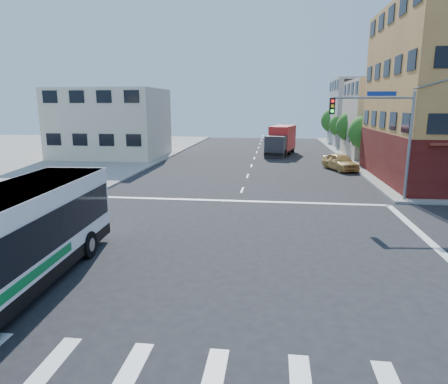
# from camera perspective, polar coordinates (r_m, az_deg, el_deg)

# --- Properties ---
(ground) EXTENTS (120.00, 120.00, 0.00)m
(ground) POSITION_cam_1_polar(r_m,az_deg,el_deg) (17.17, -0.88, -8.76)
(ground) COLOR black
(ground) RESTS_ON ground
(sidewalk_nw) EXTENTS (50.00, 50.00, 0.15)m
(sidewalk_nw) POSITION_cam_1_polar(r_m,az_deg,el_deg) (63.33, -29.07, 5.30)
(sidewalk_nw) COLOR gray
(sidewalk_nw) RESTS_ON ground
(building_east_near) EXTENTS (12.06, 10.06, 9.00)m
(building_east_near) POSITION_cam_1_polar(r_m,az_deg,el_deg) (51.99, 23.94, 9.49)
(building_east_near) COLOR #C7B498
(building_east_near) RESTS_ON ground
(building_east_far) EXTENTS (12.06, 10.06, 10.00)m
(building_east_far) POSITION_cam_1_polar(r_m,az_deg,el_deg) (65.52, 20.49, 10.59)
(building_east_far) COLOR #A0A09B
(building_east_far) RESTS_ON ground
(building_west) EXTENTS (12.06, 10.06, 8.00)m
(building_west) POSITION_cam_1_polar(r_m,az_deg,el_deg) (49.77, -15.87, 9.41)
(building_west) COLOR beige
(building_west) RESTS_ON ground
(signal_mast_ne) EXTENTS (7.91, 1.13, 8.07)m
(signal_mast_ne) POSITION_cam_1_polar(r_m,az_deg,el_deg) (27.37, 21.86, 8.98)
(signal_mast_ne) COLOR slate
(signal_mast_ne) RESTS_ON ground
(street_tree_a) EXTENTS (3.60, 3.60, 5.53)m
(street_tree_a) POSITION_cam_1_polar(r_m,az_deg,el_deg) (44.91, 19.75, 8.35)
(street_tree_a) COLOR #392714
(street_tree_a) RESTS_ON ground
(street_tree_b) EXTENTS (3.80, 3.80, 5.79)m
(street_tree_b) POSITION_cam_1_polar(r_m,az_deg,el_deg) (52.73, 17.91, 9.15)
(street_tree_b) COLOR #392714
(street_tree_b) RESTS_ON ground
(street_tree_c) EXTENTS (3.40, 3.40, 5.29)m
(street_tree_c) POSITION_cam_1_polar(r_m,az_deg,el_deg) (60.61, 16.51, 9.31)
(street_tree_c) COLOR #392714
(street_tree_c) RESTS_ON ground
(street_tree_d) EXTENTS (4.00, 4.00, 6.03)m
(street_tree_d) POSITION_cam_1_polar(r_m,az_deg,el_deg) (68.50, 15.47, 10.02)
(street_tree_d) COLOR #392714
(street_tree_d) RESTS_ON ground
(box_truck) EXTENTS (3.99, 8.25, 3.57)m
(box_truck) POSITION_cam_1_polar(r_m,az_deg,el_deg) (50.65, 8.12, 7.22)
(box_truck) COLOR #27272D
(box_truck) RESTS_ON ground
(parked_car) EXTENTS (3.40, 5.10, 1.61)m
(parked_car) POSITION_cam_1_polar(r_m,az_deg,el_deg) (40.06, 16.26, 4.17)
(parked_car) COLOR tan
(parked_car) RESTS_ON ground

